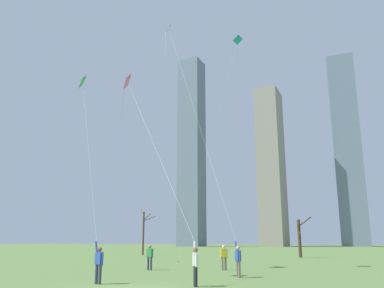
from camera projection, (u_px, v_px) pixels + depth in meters
The scene contains 11 objects.
kite_flyer_midfield_right_green at pixel (96, 233), 18.80m from camera, with size 3.41×1.94×11.17m.
kite_flyer_midfield_left_pink at pixel (168, 191), 20.78m from camera, with size 9.37×8.39×14.33m.
kite_flyer_foreground_left_white at pixel (218, 194), 23.47m from camera, with size 7.03×4.63×18.69m.
bystander_far_off_by_trees at pixel (150, 256), 26.80m from camera, with size 0.51×0.22×1.62m.
bystander_strolling_midfield at pixel (224, 256), 26.64m from camera, with size 0.44×0.36×1.62m.
distant_kite_high_overhead_teal at pixel (233, 57), 42.99m from camera, with size 5.78×3.94×23.62m.
bare_tree_far_right_edge at pixel (144, 231), 55.26m from camera, with size 2.43×1.63×6.41m.
bare_tree_left_of_center at pixel (300, 237), 47.37m from camera, with size 1.80×1.39×4.63m.
skyline_tall_tower at pixel (192, 149), 146.31m from camera, with size 8.05×7.91×68.53m.
skyline_wide_slab at pixel (271, 166), 142.30m from camera, with size 7.92×11.80×55.53m.
skyline_mid_tower_right at pixel (348, 147), 145.70m from camera, with size 9.39×7.25×69.91m.
Camera 1 is at (8.73, -13.70, 1.89)m, focal length 37.64 mm.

